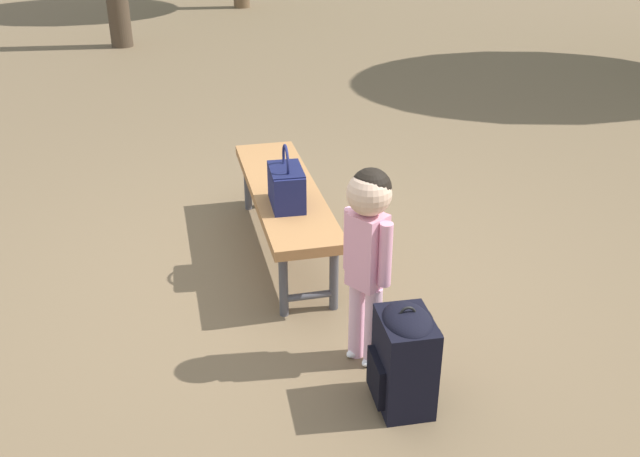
# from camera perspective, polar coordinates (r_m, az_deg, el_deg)

# --- Properties ---
(ground_plane) EXTENTS (40.00, 40.00, 0.00)m
(ground_plane) POSITION_cam_1_polar(r_m,az_deg,el_deg) (4.21, -2.09, -4.75)
(ground_plane) COLOR brown
(ground_plane) RESTS_ON ground
(park_bench) EXTENTS (1.64, 0.61, 0.45)m
(park_bench) POSITION_cam_1_polar(r_m,az_deg,el_deg) (4.41, -2.85, 2.60)
(park_bench) COLOR #9E6B3D
(park_bench) RESTS_ON ground
(handbag) EXTENTS (0.35, 0.23, 0.37)m
(handbag) POSITION_cam_1_polar(r_m,az_deg,el_deg) (4.11, -2.69, 3.49)
(handbag) COLOR #191E4C
(handbag) RESTS_ON park_bench
(child_standing) EXTENTS (0.26, 0.21, 1.02)m
(child_standing) POSITION_cam_1_polar(r_m,az_deg,el_deg) (3.29, 3.84, -0.73)
(child_standing) COLOR #E5B2C6
(child_standing) RESTS_ON ground
(backpack_large) EXTENTS (0.34, 0.31, 0.52)m
(backpack_large) POSITION_cam_1_polar(r_m,az_deg,el_deg) (3.26, 6.73, -10.05)
(backpack_large) COLOR black
(backpack_large) RESTS_ON ground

